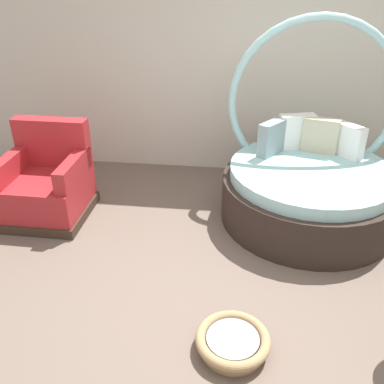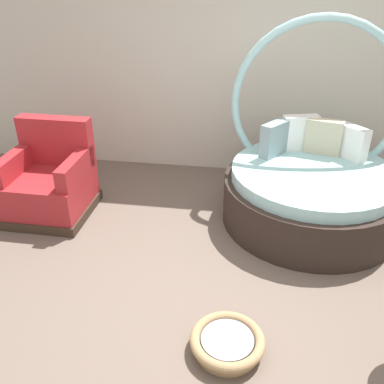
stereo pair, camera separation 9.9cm
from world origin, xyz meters
name	(u,v)px [view 1 (the left image)]	position (x,y,z in m)	size (l,w,h in m)	color
ground_plane	(219,301)	(0.00, 0.00, -0.01)	(8.00, 8.00, 0.02)	#66564C
back_wall	(237,60)	(0.00, 2.44, 1.33)	(8.00, 0.12, 2.65)	beige
round_daybed	(309,181)	(0.79, 1.36, 0.39)	(1.71, 1.71, 1.92)	#2D231E
red_armchair	(48,185)	(-1.82, 1.08, 0.33)	(0.81, 0.81, 0.94)	#38281E
pet_basket	(233,342)	(0.12, -0.47, 0.07)	(0.51, 0.51, 0.13)	#9E7F56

